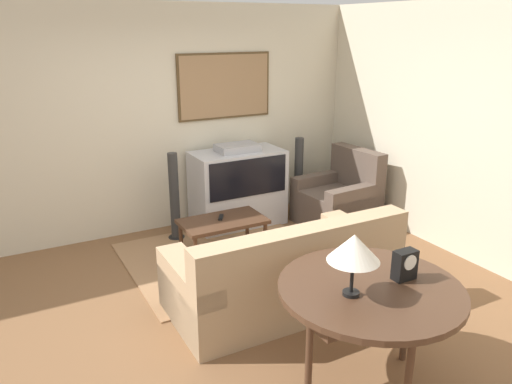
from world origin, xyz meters
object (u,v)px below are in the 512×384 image
(console_table, at_px, (370,294))
(mantel_clock, at_px, (405,265))
(armchair, at_px, (339,200))
(tv, at_px, (238,187))
(couch, at_px, (285,276))
(table_lamp, at_px, (354,249))
(speaker_tower_left, at_px, (175,199))
(speaker_tower_right, at_px, (298,179))
(coffee_table, at_px, (223,224))

(console_table, relative_size, mantel_clock, 5.91)
(armchair, height_order, mantel_clock, mantel_clock)
(mantel_clock, bearing_deg, tv, 84.51)
(couch, distance_m, table_lamp, 1.45)
(mantel_clock, xyz_separation_m, speaker_tower_left, (-0.56, 3.10, -0.38))
(mantel_clock, bearing_deg, armchair, 60.65)
(armchair, height_order, speaker_tower_right, speaker_tower_right)
(tv, height_order, speaker_tower_right, speaker_tower_right)
(mantel_clock, relative_size, speaker_tower_left, 0.20)
(couch, height_order, table_lamp, table_lamp)
(armchair, xyz_separation_m, speaker_tower_left, (-2.01, 0.52, 0.19))
(armchair, distance_m, mantel_clock, 3.02)
(couch, bearing_deg, armchair, -139.79)
(tv, distance_m, console_table, 3.20)
(tv, distance_m, speaker_tower_right, 0.87)
(couch, bearing_deg, console_table, 87.83)
(armchair, height_order, coffee_table, armchair)
(armchair, relative_size, mantel_clock, 4.51)
(speaker_tower_left, bearing_deg, speaker_tower_right, 0.00)
(console_table, distance_m, mantel_clock, 0.31)
(coffee_table, relative_size, speaker_tower_right, 0.88)
(speaker_tower_left, relative_size, speaker_tower_right, 1.00)
(couch, height_order, console_table, couch)
(speaker_tower_right, bearing_deg, speaker_tower_left, 180.00)
(tv, height_order, couch, tv)
(couch, relative_size, mantel_clock, 9.55)
(coffee_table, distance_m, speaker_tower_left, 0.75)
(couch, relative_size, speaker_tower_left, 1.91)
(speaker_tower_left, bearing_deg, armchair, -14.53)
(console_table, bearing_deg, speaker_tower_right, 65.04)
(tv, xyz_separation_m, armchair, (1.15, -0.59, -0.18))
(tv, relative_size, mantel_clock, 5.40)
(couch, bearing_deg, tv, -104.37)
(armchair, xyz_separation_m, console_table, (-1.71, -2.56, 0.40))
(couch, relative_size, table_lamp, 4.77)
(tv, relative_size, couch, 0.56)
(armchair, height_order, table_lamp, table_lamp)
(armchair, bearing_deg, coffee_table, -89.13)
(coffee_table, height_order, speaker_tower_left, speaker_tower_left)
(couch, xyz_separation_m, speaker_tower_left, (-0.35, 1.92, 0.20))
(tv, xyz_separation_m, mantel_clock, (-0.30, -3.17, 0.39))
(couch, xyz_separation_m, mantel_clock, (0.21, -1.19, 0.58))
(mantel_clock, bearing_deg, coffee_table, 95.93)
(tv, distance_m, speaker_tower_left, 0.87)
(armchair, distance_m, console_table, 3.10)
(tv, distance_m, couch, 2.06)
(armchair, relative_size, table_lamp, 2.25)
(table_lamp, relative_size, mantel_clock, 2.00)
(couch, distance_m, speaker_tower_left, 1.96)
(couch, relative_size, armchair, 2.12)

